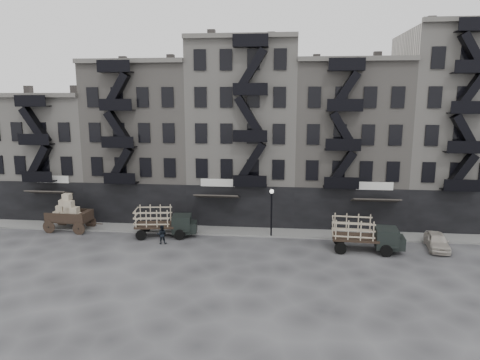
# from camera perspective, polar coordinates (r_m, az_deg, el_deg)

# --- Properties ---
(ground) EXTENTS (140.00, 140.00, 0.00)m
(ground) POSITION_cam_1_polar(r_m,az_deg,el_deg) (35.45, -0.89, -8.81)
(ground) COLOR #38383A
(ground) RESTS_ON ground
(sidewalk) EXTENTS (55.00, 2.50, 0.15)m
(sidewalk) POSITION_cam_1_polar(r_m,az_deg,el_deg) (38.95, -0.22, -6.85)
(sidewalk) COLOR slate
(sidewalk) RESTS_ON ground
(building_west) EXTENTS (10.00, 11.35, 13.20)m
(building_west) POSITION_cam_1_polar(r_m,az_deg,el_deg) (49.58, -23.07, 3.15)
(building_west) COLOR #A5A098
(building_west) RESTS_ON ground
(building_midwest) EXTENTS (10.00, 11.35, 16.20)m
(building_midwest) POSITION_cam_1_polar(r_m,az_deg,el_deg) (45.40, -12.07, 5.05)
(building_midwest) COLOR gray
(building_midwest) RESTS_ON ground
(building_center) EXTENTS (10.00, 11.35, 18.20)m
(building_center) POSITION_cam_1_polar(r_m,az_deg,el_deg) (43.26, 0.65, 6.34)
(building_center) COLOR #A5A098
(building_center) RESTS_ON ground
(building_mideast) EXTENTS (10.00, 11.35, 16.20)m
(building_mideast) POSITION_cam_1_polar(r_m,az_deg,el_deg) (43.57, 13.90, 4.73)
(building_mideast) COLOR gray
(building_mideast) RESTS_ON ground
(building_east) EXTENTS (10.00, 11.35, 19.20)m
(building_east) POSITION_cam_1_polar(r_m,az_deg,el_deg) (45.89, 26.52, 6.09)
(building_east) COLOR #A5A098
(building_east) RESTS_ON ground
(lamp_post) EXTENTS (0.36, 0.36, 4.28)m
(lamp_post) POSITION_cam_1_polar(r_m,az_deg,el_deg) (36.89, 4.22, -3.52)
(lamp_post) COLOR black
(lamp_post) RESTS_ON ground
(wagon) EXTENTS (4.15, 2.40, 3.41)m
(wagon) POSITION_cam_1_polar(r_m,az_deg,el_deg) (41.92, -21.99, -3.72)
(wagon) COLOR black
(wagon) RESTS_ON ground
(stake_truck_west) EXTENTS (5.45, 2.74, 2.63)m
(stake_truck_west) POSITION_cam_1_polar(r_m,az_deg,el_deg) (37.97, -10.11, -5.25)
(stake_truck_west) COLOR black
(stake_truck_west) RESTS_ON ground
(stake_truck_east) EXTENTS (5.59, 2.58, 2.74)m
(stake_truck_east) POSITION_cam_1_polar(r_m,az_deg,el_deg) (35.29, 16.36, -6.68)
(stake_truck_east) COLOR black
(stake_truck_east) RESTS_ON ground
(car_east) EXTENTS (2.05, 4.06, 1.33)m
(car_east) POSITION_cam_1_polar(r_m,az_deg,el_deg) (38.05, 24.77, -7.41)
(car_east) COLOR #B9B1A6
(car_east) RESTS_ON ground
(pedestrian_mid) EXTENTS (0.86, 0.71, 1.61)m
(pedestrian_mid) POSITION_cam_1_polar(r_m,az_deg,el_deg) (36.34, -10.39, -7.15)
(pedestrian_mid) COLOR black
(pedestrian_mid) RESTS_ON ground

